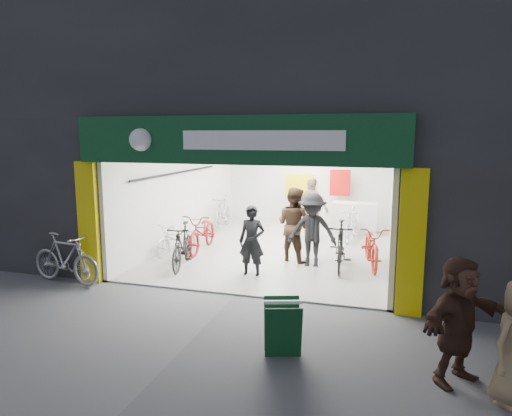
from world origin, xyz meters
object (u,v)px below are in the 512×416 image
at_px(bike_left_front, 177,238).
at_px(sandwich_board, 283,327).
at_px(parked_bike, 66,258).
at_px(bike_right_front, 340,246).

xyz_separation_m(bike_left_front, sandwich_board, (3.97, -4.68, 0.01)).
bearing_deg(sandwich_board, parked_bike, 143.08).
distance_m(bike_right_front, parked_bike, 6.12).
xyz_separation_m(parked_bike, sandwich_board, (5.16, -1.83, -0.11)).
xyz_separation_m(bike_right_front, parked_bike, (-5.49, -2.70, -0.02)).
relative_size(bike_left_front, bike_right_front, 0.86).
bearing_deg(bike_right_front, parked_bike, -157.88).
height_order(bike_left_front, bike_right_front, bike_right_front).
bearing_deg(bike_right_front, sandwich_board, -98.21).
height_order(bike_left_front, parked_bike, parked_bike).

